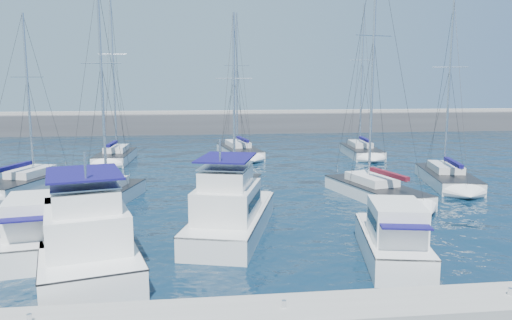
{
  "coord_description": "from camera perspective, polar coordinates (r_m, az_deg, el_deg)",
  "views": [
    {
      "loc": [
        -2.8,
        -26.22,
        7.96
      ],
      "look_at": [
        1.03,
        4.92,
        3.0
      ],
      "focal_mm": 35.0,
      "sensor_mm": 36.0,
      "label": 1
    }
  ],
  "objects": [
    {
      "name": "motor_yacht_port_inner",
      "position": [
        23.22,
        -18.84,
        -8.61
      ],
      "size": [
        6.37,
        10.94,
        4.69
      ],
      "rotation": [
        0.0,
        0.0,
        0.26
      ],
      "color": "white",
      "rests_on": "ground"
    },
    {
      "name": "ground",
      "position": [
        27.54,
        -0.89,
        -7.82
      ],
      "size": [
        220.0,
        220.0,
        0.0
      ],
      "primitive_type": "plane",
      "color": "black",
      "rests_on": "ground"
    },
    {
      "name": "dock_cleat_near_stbd",
      "position": [
        20.01,
        27.05,
        -13.24
      ],
      "size": [
        0.16,
        0.16,
        0.25
      ],
      "primitive_type": "cylinder",
      "color": "silver",
      "rests_on": "dock"
    },
    {
      "name": "motor_yacht_port_outer",
      "position": [
        25.66,
        -23.74,
        -7.67
      ],
      "size": [
        3.93,
        7.31,
        3.2
      ],
      "rotation": [
        0.0,
        0.0,
        0.18
      ],
      "color": "white",
      "rests_on": "ground"
    },
    {
      "name": "sailboat_back_a",
      "position": [
        51.85,
        -15.76,
        0.43
      ],
      "size": [
        3.44,
        8.01,
        17.06
      ],
      "rotation": [
        0.0,
        0.0,
        -0.05
      ],
      "color": "white",
      "rests_on": "ground"
    },
    {
      "name": "dock",
      "position": [
        17.27,
        3.2,
        -17.37
      ],
      "size": [
        40.0,
        2.2,
        0.6
      ],
      "primitive_type": "cube",
      "color": "gray",
      "rests_on": "ground"
    },
    {
      "name": "dock_cleat_centre",
      "position": [
        17.08,
        3.21,
        -16.09
      ],
      "size": [
        0.16,
        0.16,
        0.25
      ],
      "primitive_type": "cylinder",
      "color": "silver",
      "rests_on": "dock"
    },
    {
      "name": "sailboat_mid_b",
      "position": [
        34.1,
        -17.17,
        -4.03
      ],
      "size": [
        4.96,
        8.68,
        14.57
      ],
      "rotation": [
        0.0,
        0.0,
        -0.25
      ],
      "color": "white",
      "rests_on": "ground"
    },
    {
      "name": "sailboat_mid_d",
      "position": [
        35.3,
        13.47,
        -3.39
      ],
      "size": [
        5.12,
        9.28,
        17.72
      ],
      "rotation": [
        0.0,
        0.0,
        0.23
      ],
      "color": "white",
      "rests_on": "ground"
    },
    {
      "name": "breakwater",
      "position": [
        78.57,
        -4.95,
        3.91
      ],
      "size": [
        160.0,
        6.0,
        4.45
      ],
      "color": "#424244",
      "rests_on": "ground"
    },
    {
      "name": "motor_yacht_stbd_outer",
      "position": [
        23.3,
        15.37,
        -8.88
      ],
      "size": [
        3.8,
        7.04,
        3.2
      ],
      "rotation": [
        0.0,
        0.0,
        -0.2
      ],
      "color": "white",
      "rests_on": "ground"
    },
    {
      "name": "sailboat_back_c",
      "position": [
        54.88,
        11.92,
        1.02
      ],
      "size": [
        3.73,
        8.47,
        16.36
      ],
      "rotation": [
        0.0,
        0.0,
        -0.08
      ],
      "color": "silver",
      "rests_on": "ground"
    },
    {
      "name": "motor_yacht_stbd_inner",
      "position": [
        26.07,
        -2.94,
        -6.21
      ],
      "size": [
        5.79,
        10.13,
        4.69
      ],
      "rotation": [
        0.0,
        0.0,
        -0.28
      ],
      "color": "silver",
      "rests_on": "ground"
    },
    {
      "name": "sailboat_back_b",
      "position": [
        53.92,
        -1.94,
        1.05
      ],
      "size": [
        4.54,
        9.51,
        15.46
      ],
      "rotation": [
        0.0,
        0.0,
        0.16
      ],
      "color": "white",
      "rests_on": "ground"
    },
    {
      "name": "sailboat_mid_a",
      "position": [
        40.77,
        -24.67,
        -2.38
      ],
      "size": [
        5.62,
        8.99,
        13.19
      ],
      "rotation": [
        0.0,
        0.0,
        -0.33
      ],
      "color": "silver",
      "rests_on": "ground"
    },
    {
      "name": "sailboat_mid_c",
      "position": [
        35.23,
        -2.72,
        -3.23
      ],
      "size": [
        4.96,
        7.67,
        12.97
      ],
      "rotation": [
        0.0,
        0.0,
        -0.31
      ],
      "color": "silver",
      "rests_on": "ground"
    },
    {
      "name": "sailboat_mid_e",
      "position": [
        41.74,
        20.96,
        -1.9
      ],
      "size": [
        4.92,
        9.3,
        14.44
      ],
      "rotation": [
        0.0,
        0.0,
        -0.22
      ],
      "color": "silver",
      "rests_on": "ground"
    },
    {
      "name": "dock_cleat_near_port",
      "position": [
        17.64,
        -24.48,
        -16.09
      ],
      "size": [
        0.16,
        0.16,
        0.25
      ],
      "primitive_type": "cylinder",
      "color": "silver",
      "rests_on": "dock"
    }
  ]
}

